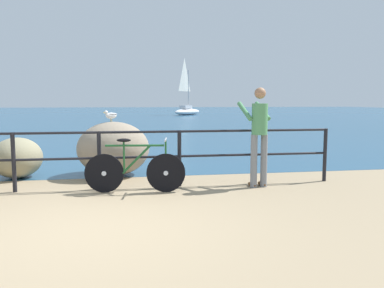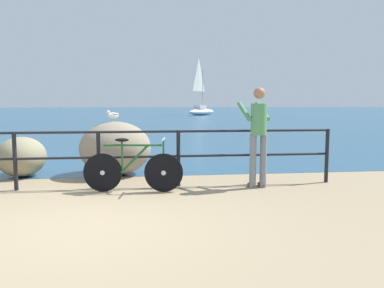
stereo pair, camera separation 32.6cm
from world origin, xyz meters
TOP-DOWN VIEW (x-y plane):
  - ground_plane at (0.00, 20.00)m, footprint 120.00×120.00m
  - sea_surface at (0.00, 48.11)m, footprint 120.00×90.00m
  - promenade_railing at (0.00, 2.13)m, footprint 8.55×0.07m
  - bicycle at (0.61, 1.78)m, footprint 1.69×0.48m
  - person_at_railing at (2.81, 1.85)m, footprint 0.51×0.66m
  - breakwater_boulder_main at (0.20, 3.39)m, footprint 1.48×1.41m
  - breakwater_boulder_left at (-1.71, 3.44)m, footprint 0.98×1.07m
  - seagull at (0.16, 3.42)m, footprint 0.31×0.26m
  - sailboat at (6.98, 37.72)m, footprint 3.95×4.11m

SIDE VIEW (x-z plane):
  - ground_plane at x=0.00m, z-range -0.10..0.00m
  - sea_surface at x=0.00m, z-range 0.00..0.01m
  - bicycle at x=0.61m, z-range -0.07..0.85m
  - breakwater_boulder_left at x=-1.71m, z-range 0.00..0.81m
  - breakwater_boulder_main at x=0.20m, z-range 0.00..1.12m
  - promenade_railing at x=0.00m, z-range 0.13..1.15m
  - sailboat at x=6.98m, z-range -2.37..3.79m
  - person_at_railing at x=2.81m, z-range 0.10..1.88m
  - seagull at x=0.16m, z-range 1.14..1.37m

